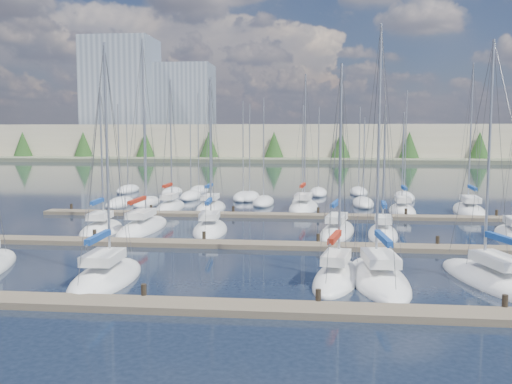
# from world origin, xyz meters

# --- Properties ---
(ground) EXTENTS (400.00, 400.00, 0.00)m
(ground) POSITION_xyz_m (0.00, 60.00, 0.00)
(ground) COLOR #182131
(ground) RESTS_ON ground
(dock_near) EXTENTS (44.00, 1.93, 1.10)m
(dock_near) POSITION_xyz_m (0.00, 2.01, 0.15)
(dock_near) COLOR #6B5E4C
(dock_near) RESTS_ON ground
(dock_mid) EXTENTS (44.00, 1.93, 1.10)m
(dock_mid) POSITION_xyz_m (0.00, 16.01, 0.15)
(dock_mid) COLOR #6B5E4C
(dock_mid) RESTS_ON ground
(dock_far) EXTENTS (44.00, 1.93, 1.10)m
(dock_far) POSITION_xyz_m (0.00, 30.01, 0.15)
(dock_far) COLOR #6B5E4C
(dock_far) RESTS_ON ground
(sailboat_q) EXTENTS (2.66, 7.09, 10.50)m
(sailboat_q) POSITION_xyz_m (12.16, 34.25, 0.18)
(sailboat_q) COLOR white
(sailboat_q) RESTS_ON ground
(sailboat_h) EXTENTS (3.23, 7.30, 12.17)m
(sailboat_h) POSITION_xyz_m (-12.94, 20.60, 0.18)
(sailboat_h) COLOR white
(sailboat_h) RESTS_ON ground
(sailboat_o) EXTENTS (2.80, 7.49, 14.05)m
(sailboat_o) POSITION_xyz_m (-6.81, 34.31, 0.19)
(sailboat_o) COLOR white
(sailboat_o) RESTS_ON ground
(sailboat_d) EXTENTS (3.54, 7.54, 12.10)m
(sailboat_d) POSITION_xyz_m (4.98, 7.61, 0.19)
(sailboat_d) COLOR white
(sailboat_d) RESTS_ON ground
(sailboat_k) EXTENTS (3.88, 8.95, 13.20)m
(sailboat_k) POSITION_xyz_m (5.45, 21.56, 0.19)
(sailboat_k) COLOR white
(sailboat_k) RESTS_ON ground
(sailboat_r) EXTENTS (3.50, 9.67, 15.29)m
(sailboat_r) POSITION_xyz_m (18.73, 35.25, 0.19)
(sailboat_r) COLOR white
(sailboat_r) RESTS_ON ground
(sailboat_p) EXTENTS (3.54, 8.76, 14.40)m
(sailboat_p) POSITION_xyz_m (2.53, 35.89, 0.18)
(sailboat_p) COLOR white
(sailboat_p) RESTS_ON ground
(sailboat_e) EXTENTS (3.57, 9.15, 14.11)m
(sailboat_e) POSITION_xyz_m (7.14, 7.77, 0.18)
(sailboat_e) COLOR white
(sailboat_e) RESTS_ON ground
(sailboat_l) EXTENTS (2.65, 6.88, 10.60)m
(sailboat_l) POSITION_xyz_m (8.84, 21.06, 0.18)
(sailboat_l) COLOR white
(sailboat_l) RESTS_ON ground
(sailboat_i) EXTENTS (2.89, 9.94, 15.90)m
(sailboat_i) POSITION_xyz_m (-10.05, 22.06, 0.19)
(sailboat_i) COLOR white
(sailboat_i) RESTS_ON ground
(sailboat_n) EXTENTS (2.34, 7.65, 13.86)m
(sailboat_n) POSITION_xyz_m (-11.00, 34.31, 0.20)
(sailboat_n) COLOR white
(sailboat_n) RESTS_ON ground
(sailboat_j) EXTENTS (3.28, 7.71, 12.76)m
(sailboat_j) POSITION_xyz_m (-4.47, 21.65, 0.18)
(sailboat_j) COLOR white
(sailboat_j) RESTS_ON ground
(sailboat_f) EXTENTS (4.99, 9.69, 13.26)m
(sailboat_f) POSITION_xyz_m (12.94, 7.90, 0.18)
(sailboat_f) COLOR white
(sailboat_f) RESTS_ON ground
(sailboat_c) EXTENTS (3.13, 7.93, 13.17)m
(sailboat_c) POSITION_xyz_m (-7.13, 6.38, 0.18)
(sailboat_c) COLOR white
(sailboat_c) RESTS_ON ground
(distant_boats) EXTENTS (36.93, 20.75, 13.30)m
(distant_boats) POSITION_xyz_m (-4.34, 43.76, 0.29)
(distant_boats) COLOR #9EA0A5
(distant_boats) RESTS_ON ground
(shoreline) EXTENTS (400.00, 60.00, 38.00)m
(shoreline) POSITION_xyz_m (-13.29, 149.77, 7.44)
(shoreline) COLOR #666B51
(shoreline) RESTS_ON ground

